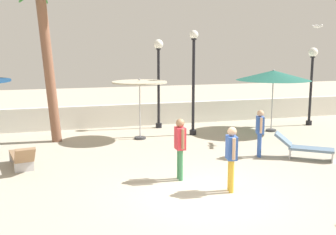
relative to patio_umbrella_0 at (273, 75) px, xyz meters
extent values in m
plane|color=#B2A893|center=(-5.62, -6.36, -2.43)|extent=(56.00, 56.00, 0.00)
cube|color=silver|center=(-5.62, 2.95, -1.92)|extent=(25.20, 0.30, 1.02)
cylinder|color=#333338|center=(0.00, 0.00, -2.39)|extent=(0.44, 0.44, 0.08)
cylinder|color=#A5A5AD|center=(0.00, 0.00, -1.29)|extent=(0.05, 0.05, 2.28)
cone|color=#1E594C|center=(0.00, 0.00, 0.01)|extent=(3.16, 3.16, 0.42)
sphere|color=#99999E|center=(0.00, 0.00, 0.23)|extent=(0.08, 0.08, 0.08)
cylinder|color=#333338|center=(-5.82, 0.15, -2.39)|extent=(0.46, 0.46, 0.08)
cylinder|color=#A5A5AD|center=(-5.82, 0.15, -1.28)|extent=(0.05, 0.05, 2.29)
cylinder|color=#B7AD93|center=(-5.82, 0.15, -0.16)|extent=(2.15, 2.15, 0.06)
sphere|color=#99999E|center=(-5.82, 0.15, -0.05)|extent=(0.08, 0.08, 0.08)
cylinder|color=brown|center=(-9.21, 0.66, 0.45)|extent=(0.74, 0.37, 5.76)
cylinder|color=black|center=(-4.50, 2.16, -2.33)|extent=(0.28, 0.28, 0.20)
cylinder|color=black|center=(-4.50, 2.16, -0.66)|extent=(0.12, 0.12, 3.54)
cylinder|color=black|center=(-4.50, 2.16, 1.12)|extent=(0.22, 0.22, 0.06)
sphere|color=white|center=(-4.50, 2.16, 1.33)|extent=(0.42, 0.42, 0.42)
cylinder|color=black|center=(-3.52, 0.30, -2.33)|extent=(0.28, 0.28, 0.20)
cylinder|color=black|center=(-3.52, 0.30, -0.46)|extent=(0.12, 0.12, 3.94)
cylinder|color=black|center=(-3.52, 0.30, 1.51)|extent=(0.22, 0.22, 0.06)
sphere|color=white|center=(-3.52, 0.30, 1.69)|extent=(0.36, 0.36, 0.36)
cylinder|color=black|center=(2.46, 0.76, -2.33)|extent=(0.28, 0.28, 0.20)
cylinder|color=black|center=(2.46, 0.76, -0.84)|extent=(0.12, 0.12, 3.18)
cylinder|color=black|center=(2.46, 0.76, 0.75)|extent=(0.22, 0.22, 0.06)
sphere|color=white|center=(2.46, 0.76, 0.96)|extent=(0.43, 0.43, 0.43)
cube|color=#B7B7BC|center=(-0.62, -4.79, -2.25)|extent=(0.37, 0.46, 0.35)
cube|color=#B7B7BC|center=(-1.65, -4.00, -2.25)|extent=(0.37, 0.46, 0.35)
cube|color=slate|center=(-1.13, -4.39, -2.08)|extent=(1.45, 1.29, 0.08)
cube|color=slate|center=(-1.84, -3.84, -1.82)|extent=(0.78, 0.78, 0.46)
cube|color=#B7B7BC|center=(-10.28, -1.88, -2.25)|extent=(0.55, 0.14, 0.35)
cube|color=#B7B7BC|center=(-10.04, -3.16, -2.25)|extent=(0.55, 0.14, 0.35)
cube|color=#8C6B4C|center=(-10.16, -2.52, -2.08)|extent=(0.80, 1.48, 0.08)
cube|color=#8C6B4C|center=(-9.99, -3.44, -1.86)|extent=(0.63, 0.59, 0.53)
cylinder|color=gold|center=(-4.92, -6.29, -2.01)|extent=(0.12, 0.12, 0.85)
cylinder|color=gold|center=(-4.95, -6.45, -2.01)|extent=(0.12, 0.12, 0.85)
cube|color=#3359B2|center=(-4.94, -6.37, -1.28)|extent=(0.31, 0.40, 0.60)
sphere|color=tan|center=(-4.94, -6.37, -0.87)|extent=(0.23, 0.23, 0.23)
cylinder|color=tan|center=(-4.89, -6.14, -1.25)|extent=(0.08, 0.08, 0.54)
cylinder|color=tan|center=(-4.99, -6.61, -1.25)|extent=(0.08, 0.08, 0.54)
cylinder|color=#3F8C59|center=(-5.87, -5.18, -2.00)|extent=(0.12, 0.12, 0.86)
cylinder|color=#3F8C59|center=(-5.87, -5.02, -2.00)|extent=(0.12, 0.12, 0.86)
cube|color=#D8333F|center=(-5.87, -5.10, -1.26)|extent=(0.25, 0.36, 0.61)
sphere|color=#936B4C|center=(-5.87, -5.10, -0.83)|extent=(0.23, 0.23, 0.23)
cylinder|color=#936B4C|center=(-5.88, -5.34, -1.23)|extent=(0.08, 0.08, 0.55)
cylinder|color=#936B4C|center=(-5.87, -4.86, -1.23)|extent=(0.08, 0.08, 0.55)
cylinder|color=#3359B2|center=(-2.56, -3.53, -2.03)|extent=(0.12, 0.12, 0.80)
cylinder|color=#3359B2|center=(-2.62, -3.67, -2.03)|extent=(0.12, 0.12, 0.80)
cube|color=#3359B2|center=(-2.59, -3.60, -1.35)|extent=(0.36, 0.42, 0.57)
sphere|color=tan|center=(-2.59, -3.60, -0.96)|extent=(0.22, 0.22, 0.22)
cylinder|color=tan|center=(-2.50, -3.38, -1.32)|extent=(0.08, 0.08, 0.51)
cylinder|color=tan|center=(-2.68, -3.82, -1.32)|extent=(0.08, 0.08, 0.51)
ellipsoid|color=white|center=(0.51, -2.06, 1.96)|extent=(0.34, 0.23, 0.12)
sphere|color=white|center=(0.67, -2.13, 1.99)|extent=(0.10, 0.10, 0.10)
cube|color=silver|center=(0.60, -1.83, 1.98)|extent=(0.32, 0.52, 0.11)
cube|color=silver|center=(0.41, -2.30, 1.98)|extent=(0.32, 0.53, 0.02)
camera|label=1|loc=(-9.26, -15.35, 1.20)|focal=43.36mm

